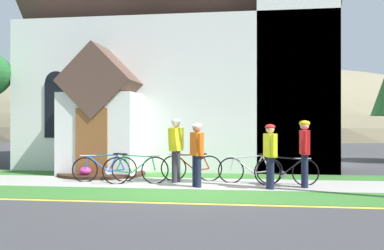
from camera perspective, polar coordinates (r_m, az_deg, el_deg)
ground at (r=14.57m, az=2.54°, el=-6.25°), size 140.00×140.00×0.00m
sidewalk_slab at (r=12.47m, az=-5.58°, el=-7.26°), size 32.00×2.31×0.01m
grass_verge at (r=10.49m, az=-8.28°, el=-8.63°), size 32.00×1.84×0.01m
church_lawn at (r=14.32m, az=-3.77°, el=-6.34°), size 24.00×1.51×0.01m
curb_paint_stripe at (r=9.48m, az=-10.12°, el=-9.55°), size 28.00×0.16×0.01m
church_building at (r=19.46m, az=0.34°, el=10.06°), size 11.69×11.07×14.62m
church_sign at (r=14.64m, az=-11.06°, el=-1.50°), size 1.99×0.26×1.81m
flower_bed at (r=14.50m, az=-11.35°, el=-6.00°), size 2.73×2.73×0.34m
bicycle_blue at (r=12.21m, az=-7.17°, el=-5.62°), size 1.70×0.60×0.85m
bicycle_green at (r=12.80m, az=-0.05°, el=-5.39°), size 1.75×0.16×0.80m
bicycle_yellow at (r=12.10m, az=11.84°, el=-5.76°), size 1.69×0.11×0.81m
bicycle_red at (r=12.82m, az=-10.96°, el=-5.43°), size 1.74×0.50×0.82m
bicycle_orange at (r=12.34m, az=7.41°, el=-5.64°), size 1.75×0.10×0.83m
cyclist_in_blue_jersey at (r=11.20m, az=9.88°, el=-3.34°), size 0.34×0.69×1.60m
cyclist_in_yellow_jersey at (r=12.32m, az=-2.03°, el=-2.50°), size 0.34×0.70×1.76m
cyclist_in_orange_jersey at (r=11.41m, az=0.61°, el=-3.18°), size 0.40×0.73×1.63m
cyclist_in_green_jersey at (r=11.64m, az=14.08°, el=-2.87°), size 0.28×0.73×1.70m
distant_hill at (r=66.91m, az=0.01°, el=-1.45°), size 91.22×53.41×20.37m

